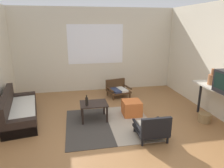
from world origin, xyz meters
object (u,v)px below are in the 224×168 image
object	(u,v)px
couch	(18,111)
glass_bottle	(87,101)
clay_vase	(212,79)
armchair_striped_foreground	(152,128)
coffee_table	(94,106)
armchair_by_window	(118,89)
console_shelf	(220,93)
ottoman_orange	(132,108)
wicker_basket	(204,118)

from	to	relation	value
couch	glass_bottle	distance (m)	1.68
clay_vase	armchair_striped_foreground	bearing A→B (deg)	-158.99
couch	armchair_striped_foreground	distance (m)	3.13
coffee_table	clay_vase	xyz separation A→B (m)	(2.67, -0.46, 0.65)
armchair_by_window	couch	bearing A→B (deg)	-156.38
glass_bottle	armchair_by_window	bearing A→B (deg)	56.48
armchair_striped_foreground	console_shelf	distance (m)	1.77
armchair_by_window	armchair_striped_foreground	xyz separation A→B (m)	(0.11, -2.61, -0.00)
coffee_table	console_shelf	distance (m)	2.82
armchair_by_window	ottoman_orange	world-z (taller)	armchair_by_window
coffee_table	clay_vase	size ratio (longest dim) A/B	1.71
armchair_striped_foreground	wicker_basket	distance (m)	1.57
coffee_table	console_shelf	size ratio (longest dim) A/B	0.43
couch	console_shelf	xyz separation A→B (m)	(4.43, -1.13, 0.54)
coffee_table	wicker_basket	size ratio (longest dim) A/B	2.21
armchair_by_window	glass_bottle	size ratio (longest dim) A/B	3.00
coffee_table	glass_bottle	distance (m)	0.27
coffee_table	ottoman_orange	world-z (taller)	coffee_table
coffee_table	armchair_by_window	world-z (taller)	armchair_by_window
couch	console_shelf	bearing A→B (deg)	-14.29
armchair_by_window	armchair_striped_foreground	distance (m)	2.61
armchair_striped_foreground	glass_bottle	bearing A→B (deg)	140.00
armchair_by_window	coffee_table	bearing A→B (deg)	-120.91
couch	coffee_table	bearing A→B (deg)	-11.23
couch	clay_vase	bearing A→B (deg)	-10.34
wicker_basket	ottoman_orange	bearing A→B (deg)	156.37
armchair_by_window	armchair_striped_foreground	world-z (taller)	armchair_striped_foreground
glass_bottle	wicker_basket	bearing A→B (deg)	-10.76
armchair_by_window	armchair_striped_foreground	bearing A→B (deg)	-87.62
coffee_table	wicker_basket	bearing A→B (deg)	-13.78
console_shelf	couch	bearing A→B (deg)	165.71
coffee_table	armchair_striped_foreground	size ratio (longest dim) A/B	1.03
armchair_by_window	console_shelf	world-z (taller)	console_shelf
couch	clay_vase	size ratio (longest dim) A/B	5.43
couch	ottoman_orange	world-z (taller)	couch
coffee_table	clay_vase	distance (m)	2.79
console_shelf	ottoman_orange	bearing A→B (deg)	153.92
armchair_striped_foreground	clay_vase	xyz separation A→B (m)	(1.66, 0.64, 0.74)
console_shelf	clay_vase	distance (m)	0.40
armchair_striped_foreground	console_shelf	bearing A→B (deg)	10.82
armchair_striped_foreground	wicker_basket	xyz separation A→B (m)	(1.48, 0.48, -0.14)
couch	coffee_table	size ratio (longest dim) A/B	3.18
coffee_table	glass_bottle	xyz separation A→B (m)	(-0.17, -0.11, 0.18)
ottoman_orange	glass_bottle	bearing A→B (deg)	-171.14
armchair_by_window	wicker_basket	xyz separation A→B (m)	(1.59, -2.13, -0.14)
clay_vase	glass_bottle	size ratio (longest dim) A/B	1.49
coffee_table	wicker_basket	distance (m)	2.58
armchair_by_window	wicker_basket	bearing A→B (deg)	-53.19
coffee_table	wicker_basket	xyz separation A→B (m)	(2.50, -0.61, -0.23)
armchair_by_window	ottoman_orange	xyz separation A→B (m)	(0.04, -1.45, -0.06)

